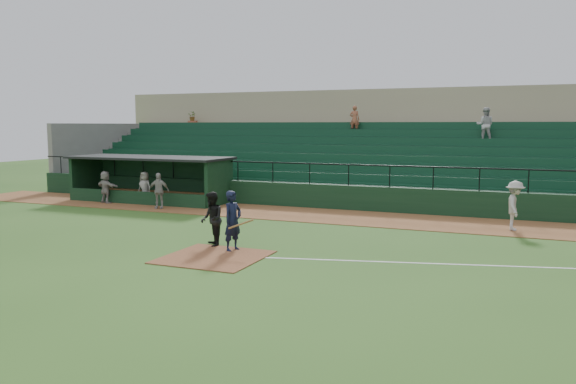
% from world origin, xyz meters
% --- Properties ---
extents(ground, '(90.00, 90.00, 0.00)m').
position_xyz_m(ground, '(0.00, 0.00, 0.00)').
color(ground, '#2C531A').
rests_on(ground, ground).
extents(warning_track, '(40.00, 4.00, 0.03)m').
position_xyz_m(warning_track, '(0.00, 8.00, 0.01)').
color(warning_track, brown).
rests_on(warning_track, ground).
extents(home_plate_dirt, '(3.00, 3.00, 0.03)m').
position_xyz_m(home_plate_dirt, '(0.00, -1.00, 0.01)').
color(home_plate_dirt, brown).
rests_on(home_plate_dirt, ground).
extents(foul_line, '(17.49, 4.44, 0.01)m').
position_xyz_m(foul_line, '(8.00, 1.20, 0.01)').
color(foul_line, white).
rests_on(foul_line, ground).
extents(stadium_structure, '(38.00, 13.08, 6.40)m').
position_xyz_m(stadium_structure, '(0.00, 16.46, 2.30)').
color(stadium_structure, black).
rests_on(stadium_structure, ground).
extents(dugout, '(8.90, 3.20, 2.42)m').
position_xyz_m(dugout, '(-9.75, 9.56, 1.33)').
color(dugout, black).
rests_on(dugout, ground).
extents(batter_at_plate, '(1.12, 0.82, 1.99)m').
position_xyz_m(batter_at_plate, '(0.11, 0.06, 0.99)').
color(batter_at_plate, black).
rests_on(batter_at_plate, ground).
extents(umpire, '(1.11, 1.15, 1.86)m').
position_xyz_m(umpire, '(-0.90, 0.44, 0.93)').
color(umpire, black).
rests_on(umpire, ground).
extents(runner, '(0.77, 1.28, 1.93)m').
position_xyz_m(runner, '(8.53, 7.37, 1.00)').
color(runner, '#ABA6A0').
rests_on(runner, warning_track).
extents(dugout_player_a, '(1.11, 0.75, 1.76)m').
position_xyz_m(dugout_player_a, '(-7.67, 6.93, 0.91)').
color(dugout_player_a, '#9C9792').
rests_on(dugout_player_a, warning_track).
extents(dugout_player_b, '(0.87, 0.61, 1.67)m').
position_xyz_m(dugout_player_b, '(-9.36, 8.12, 0.87)').
color(dugout_player_b, gray).
rests_on(dugout_player_b, warning_track).
extents(dugout_player_c, '(1.64, 0.89, 1.68)m').
position_xyz_m(dugout_player_c, '(-11.41, 7.53, 0.87)').
color(dugout_player_c, '#9B9591').
rests_on(dugout_player_c, warning_track).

